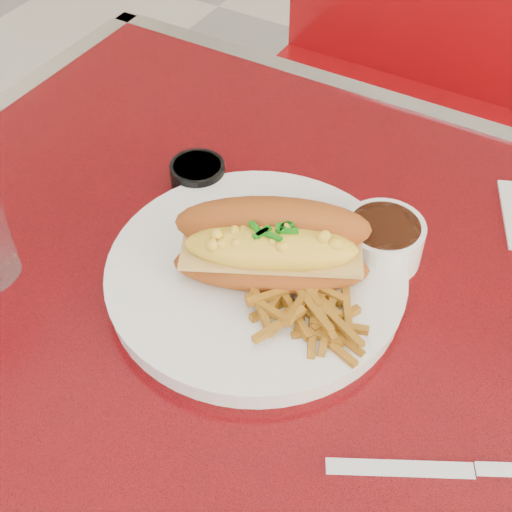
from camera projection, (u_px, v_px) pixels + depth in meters
The scene contains 9 objects.
diner_table at pixel (358, 441), 0.79m from camera, with size 1.23×0.83×0.77m.
booth_bench_far at pixel (502, 219), 1.50m from camera, with size 1.20×0.51×0.90m.
dinner_plate at pixel (256, 275), 0.72m from camera, with size 0.37×0.37×0.02m.
mac_hoagie at pixel (272, 246), 0.69m from camera, with size 0.21×0.17×0.09m.
fries_pile at pixel (305, 306), 0.67m from camera, with size 0.09×0.09×0.03m, color #BC7E20, non-canonical shape.
fork at pixel (329, 282), 0.70m from camera, with size 0.04×0.13×0.00m.
gravy_ramekin at pixel (383, 240), 0.74m from camera, with size 0.11×0.11×0.05m.
sauce_cup_left at pixel (198, 175), 0.82m from camera, with size 0.08×0.08×0.03m.
knife at pixel (464, 471), 0.58m from camera, with size 0.18×0.10×0.01m.
Camera 1 is at (0.10, -0.40, 1.32)m, focal length 50.00 mm.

